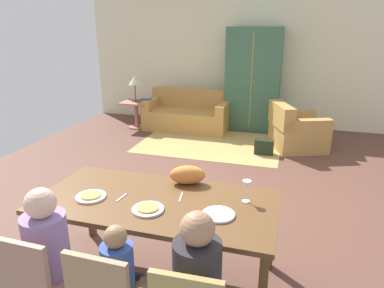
% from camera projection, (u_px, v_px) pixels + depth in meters
% --- Properties ---
extents(ground_plane, '(7.14, 6.43, 0.02)m').
position_uv_depth(ground_plane, '(208.00, 180.00, 5.08)').
color(ground_plane, brown).
extents(back_wall, '(7.14, 0.10, 2.70)m').
position_uv_depth(back_wall, '(245.00, 63.00, 7.61)').
color(back_wall, '#EEE6BF').
rests_on(back_wall, ground_plane).
extents(dining_table, '(1.96, 0.95, 0.76)m').
position_uv_depth(dining_table, '(157.00, 207.00, 2.90)').
color(dining_table, brown).
rests_on(dining_table, ground_plane).
extents(plate_near_man, '(0.25, 0.25, 0.02)m').
position_uv_depth(plate_near_man, '(91.00, 197.00, 2.91)').
color(plate_near_man, silver).
rests_on(plate_near_man, dining_table).
extents(pizza_near_man, '(0.17, 0.17, 0.01)m').
position_uv_depth(pizza_near_man, '(91.00, 195.00, 2.91)').
color(pizza_near_man, gold).
rests_on(pizza_near_man, plate_near_man).
extents(plate_near_child, '(0.25, 0.25, 0.02)m').
position_uv_depth(plate_near_child, '(148.00, 209.00, 2.71)').
color(plate_near_child, silver).
rests_on(plate_near_child, dining_table).
extents(pizza_near_child, '(0.17, 0.17, 0.01)m').
position_uv_depth(pizza_near_child, '(148.00, 208.00, 2.71)').
color(pizza_near_child, gold).
rests_on(pizza_near_child, plate_near_child).
extents(plate_near_woman, '(0.25, 0.25, 0.02)m').
position_uv_depth(plate_near_woman, '(218.00, 214.00, 2.64)').
color(plate_near_woman, silver).
rests_on(plate_near_woman, dining_table).
extents(wine_glass, '(0.07, 0.07, 0.19)m').
position_uv_depth(wine_glass, '(247.00, 187.00, 2.81)').
color(wine_glass, silver).
rests_on(wine_glass, dining_table).
extents(fork, '(0.03, 0.15, 0.01)m').
position_uv_depth(fork, '(122.00, 198.00, 2.91)').
color(fork, silver).
rests_on(fork, dining_table).
extents(knife, '(0.04, 0.17, 0.01)m').
position_uv_depth(knife, '(181.00, 197.00, 2.92)').
color(knife, silver).
rests_on(knife, dining_table).
extents(dining_chair_man, '(0.43, 0.43, 0.87)m').
position_uv_depth(dining_chair_man, '(37.00, 281.00, 2.35)').
color(dining_chair_man, '#A07260').
rests_on(dining_chair_man, ground_plane).
extents(person_man, '(0.30, 0.40, 1.11)m').
position_uv_depth(person_man, '(53.00, 262.00, 2.51)').
color(person_man, '#373F40').
rests_on(person_man, ground_plane).
extents(person_child, '(0.22, 0.29, 0.92)m').
position_uv_depth(person_child, '(122.00, 287.00, 2.38)').
color(person_child, '#2B2D50').
rests_on(person_child, ground_plane).
extents(cat, '(0.35, 0.24, 0.17)m').
position_uv_depth(cat, '(188.00, 175.00, 3.15)').
color(cat, orange).
rests_on(cat, dining_table).
extents(area_rug, '(2.60, 1.80, 0.01)m').
position_uv_depth(area_rug, '(210.00, 143.00, 6.63)').
color(area_rug, tan).
rests_on(area_rug, ground_plane).
extents(couch, '(1.75, 0.86, 0.82)m').
position_uv_depth(couch, '(188.00, 115.00, 7.51)').
color(couch, '#B78743').
rests_on(couch, ground_plane).
extents(armchair, '(1.12, 1.11, 0.82)m').
position_uv_depth(armchair, '(296.00, 131.00, 6.28)').
color(armchair, '#B18746').
rests_on(armchair, ground_plane).
extents(armoire, '(1.10, 0.59, 2.10)m').
position_uv_depth(armoire, '(253.00, 80.00, 7.29)').
color(armoire, '#3B674C').
rests_on(armoire, ground_plane).
extents(side_table, '(0.56, 0.56, 0.58)m').
position_uv_depth(side_table, '(136.00, 111.00, 7.54)').
color(side_table, '#AE725E').
rests_on(side_table, ground_plane).
extents(table_lamp, '(0.26, 0.26, 0.54)m').
position_uv_depth(table_lamp, '(135.00, 81.00, 7.34)').
color(table_lamp, '#51433F').
rests_on(table_lamp, side_table).
extents(book_lower, '(0.22, 0.16, 0.03)m').
position_uv_depth(book_lower, '(143.00, 101.00, 7.42)').
color(book_lower, '#9D3831').
rests_on(book_lower, side_table).
extents(book_upper, '(0.22, 0.16, 0.03)m').
position_uv_depth(book_upper, '(146.00, 100.00, 7.45)').
color(book_upper, '#295577').
rests_on(book_upper, book_lower).
extents(handbag, '(0.32, 0.16, 0.26)m').
position_uv_depth(handbag, '(264.00, 147.00, 6.04)').
color(handbag, black).
rests_on(handbag, ground_plane).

